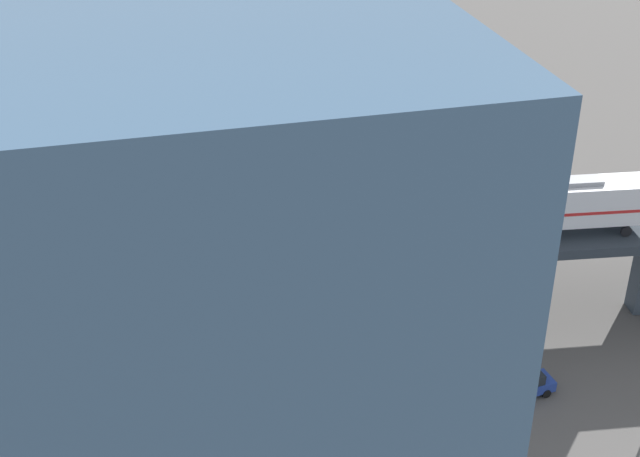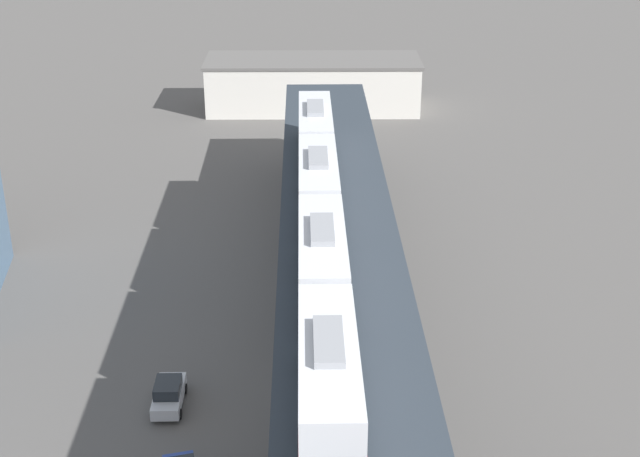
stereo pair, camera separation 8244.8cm
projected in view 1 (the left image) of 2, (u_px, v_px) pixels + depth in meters
The scene contains 6 objects.
ground_plane at pixel (360, 328), 71.79m from camera, with size 400.00×400.00×0.00m, color #514F4C.
elevated_viaduct at pixel (365, 248), 68.16m from camera, with size 20.01×92.32×8.70m.
subway_train at pixel (320, 216), 64.71m from camera, with size 9.11×49.75×4.45m.
street_car_blue at pixel (524, 384), 64.18m from camera, with size 2.32×4.57×1.89m.
street_car_silver at pixel (415, 411), 61.69m from camera, with size 2.38×4.59×1.89m.
delivery_truck at pixel (509, 223), 83.33m from camera, with size 4.75×7.52×3.20m.
Camera 1 is at (-56.07, 17.22, 42.29)m, focal length 50.00 mm.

